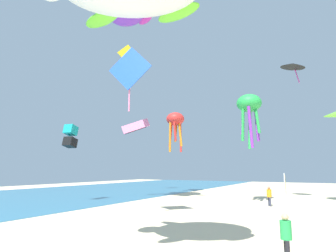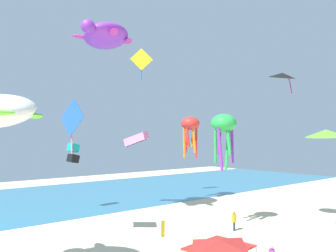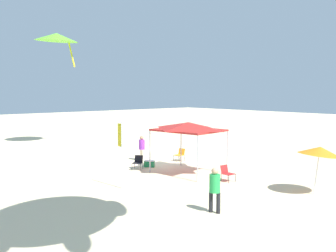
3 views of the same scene
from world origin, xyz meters
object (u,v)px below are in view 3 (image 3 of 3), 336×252
(canopy_tent, at_px, (189,127))
(folding_chair_right_of_tent, at_px, (138,161))
(banner_flag, at_px, (121,148))
(kite_delta_lime, at_px, (57,37))
(folding_chair_facing_ocean, at_px, (227,172))
(person_kite_handler, at_px, (142,146))
(beach_umbrella, at_px, (320,151))
(cooler_box, at_px, (149,164))
(person_near_umbrella, at_px, (215,186))
(folding_chair_near_cooler, at_px, (180,154))

(canopy_tent, xyz_separation_m, folding_chair_right_of_tent, (2.68, 1.59, -2.16))
(banner_flag, bearing_deg, kite_delta_lime, -14.45)
(folding_chair_facing_ocean, relative_size, person_kite_handler, 0.49)
(folding_chair_right_of_tent, distance_m, banner_flag, 4.67)
(beach_umbrella, relative_size, cooler_box, 3.13)
(banner_flag, relative_size, person_kite_handler, 1.92)
(cooler_box, bearing_deg, folding_chair_facing_ocean, -172.59)
(canopy_tent, relative_size, beach_umbrella, 1.65)
(person_kite_handler, xyz_separation_m, person_near_umbrella, (-10.54, 4.45, 0.05))
(folding_chair_near_cooler, xyz_separation_m, banner_flag, (-3.43, 6.98, 1.46))
(beach_umbrella, distance_m, folding_chair_facing_ocean, 4.76)
(folding_chair_near_cooler, bearing_deg, folding_chair_right_of_tent, -92.48)
(folding_chair_near_cooler, relative_size, person_near_umbrella, 0.47)
(folding_chair_facing_ocean, bearing_deg, cooler_box, 99.34)
(beach_umbrella, distance_m, folding_chair_right_of_tent, 10.29)
(beach_umbrella, height_order, person_kite_handler, beach_umbrella)
(folding_chair_near_cooler, distance_m, person_near_umbrella, 10.90)
(canopy_tent, distance_m, banner_flag, 4.87)
(person_kite_handler, distance_m, person_near_umbrella, 11.44)
(canopy_tent, xyz_separation_m, folding_chair_near_cooler, (3.05, -2.17, -2.16))
(beach_umbrella, height_order, person_near_umbrella, beach_umbrella)
(folding_chair_near_cooler, distance_m, folding_chair_facing_ocean, 6.15)
(folding_chair_facing_ocean, distance_m, kite_delta_lime, 19.68)
(canopy_tent, height_order, person_near_umbrella, canopy_tent)
(folding_chair_facing_ocean, bearing_deg, beach_umbrella, -72.34)
(beach_umbrella, distance_m, folding_chair_near_cooler, 10.28)
(beach_umbrella, relative_size, folding_chair_near_cooler, 2.83)
(beach_umbrella, relative_size, person_near_umbrella, 1.32)
(beach_umbrella, distance_m, cooler_box, 10.24)
(beach_umbrella, height_order, cooler_box, beach_umbrella)
(folding_chair_near_cooler, height_order, folding_chair_facing_ocean, same)
(kite_delta_lime, bearing_deg, banner_flag, 65.70)
(folding_chair_facing_ocean, xyz_separation_m, banner_flag, (2.36, 4.91, 1.46))
(cooler_box, relative_size, kite_delta_lime, 0.18)
(folding_chair_near_cooler, bearing_deg, person_kite_handler, -140.04)
(canopy_tent, bearing_deg, folding_chair_facing_ocean, -177.81)
(folding_chair_right_of_tent, relative_size, person_kite_handler, 0.49)
(person_kite_handler, bearing_deg, beach_umbrella, 32.66)
(beach_umbrella, xyz_separation_m, folding_chair_near_cooler, (10.14, -0.85, -1.50))
(folding_chair_facing_ocean, height_order, person_kite_handler, person_kite_handler)
(folding_chair_right_of_tent, bearing_deg, canopy_tent, -6.65)
(folding_chair_right_of_tent, bearing_deg, banner_flag, -83.82)
(cooler_box, height_order, banner_flag, banner_flag)
(person_near_umbrella, bearing_deg, canopy_tent, 126.66)
(beach_umbrella, relative_size, banner_flag, 0.72)
(person_kite_handler, height_order, kite_delta_lime, kite_delta_lime)
(canopy_tent, relative_size, person_near_umbrella, 2.18)
(person_kite_handler, relative_size, person_near_umbrella, 0.95)
(beach_umbrella, xyz_separation_m, banner_flag, (6.71, 6.13, -0.04))
(folding_chair_near_cooler, height_order, folding_chair_right_of_tent, same)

